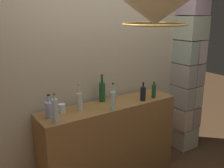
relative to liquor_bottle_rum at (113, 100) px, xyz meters
name	(u,v)px	position (x,y,z in m)	size (l,w,h in m)	color
panelled_rear_partition	(96,65)	(0.06, 0.45, 0.30)	(3.31, 0.15, 2.65)	#BCAD8E
stone_pillar	(187,62)	(1.46, 0.28, 0.21)	(0.36, 0.39, 2.58)	#C0BA95
bar_shelf_unit	(110,144)	(0.06, 0.17, -0.60)	(1.65, 0.41, 0.99)	olive
liquor_bottle_rum	(113,100)	(0.00, 0.00, 0.00)	(0.05, 0.05, 0.30)	#AAD1CB
liquor_bottle_tequila	(49,109)	(-0.63, 0.18, -0.02)	(0.08, 0.08, 0.24)	#A8B5E1
liquor_bottle_port	(55,111)	(-0.64, 0.02, 0.01)	(0.05, 0.05, 0.29)	#B4C4BD
liquor_bottle_bourbon	(102,91)	(0.05, 0.30, 0.01)	(0.07, 0.07, 0.33)	#175125
liquor_bottle_whiskey	(143,94)	(0.46, 0.06, -0.02)	(0.07, 0.07, 0.22)	black
liquor_bottle_gin	(80,101)	(-0.30, 0.18, 0.00)	(0.06, 0.06, 0.29)	beige
liquor_bottle_brandy	(154,91)	(0.63, 0.05, -0.02)	(0.05, 0.05, 0.22)	#174A21
glass_tumbler_rocks	(62,108)	(-0.48, 0.24, -0.06)	(0.08, 0.08, 0.09)	silver
pendant_lamp	(155,14)	(0.01, -0.58, 0.89)	(0.52, 0.52, 0.60)	#EFE5C6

